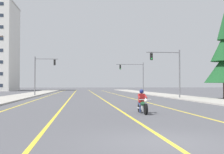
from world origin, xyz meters
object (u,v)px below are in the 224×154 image
(traffic_signal_near_left, at_px, (41,70))
(traffic_signal_mid_right, at_px, (135,73))
(motorcycle_with_rider, at_px, (142,104))
(traffic_signal_near_right, at_px, (170,66))

(traffic_signal_near_left, distance_m, traffic_signal_mid_right, 20.19)
(traffic_signal_mid_right, bearing_deg, traffic_signal_near_left, -147.23)
(traffic_signal_near_left, height_order, traffic_signal_mid_right, same)
(motorcycle_with_rider, height_order, traffic_signal_near_right, traffic_signal_near_right)
(traffic_signal_near_left, xyz_separation_m, traffic_signal_mid_right, (16.98, 10.93, 0.12))
(traffic_signal_near_right, height_order, traffic_signal_near_left, same)
(motorcycle_with_rider, distance_m, traffic_signal_mid_right, 41.65)
(traffic_signal_near_right, distance_m, traffic_signal_mid_right, 22.08)
(traffic_signal_near_right, xyz_separation_m, traffic_signal_near_left, (-17.38, 11.14, -0.05))
(motorcycle_with_rider, distance_m, traffic_signal_near_right, 20.55)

